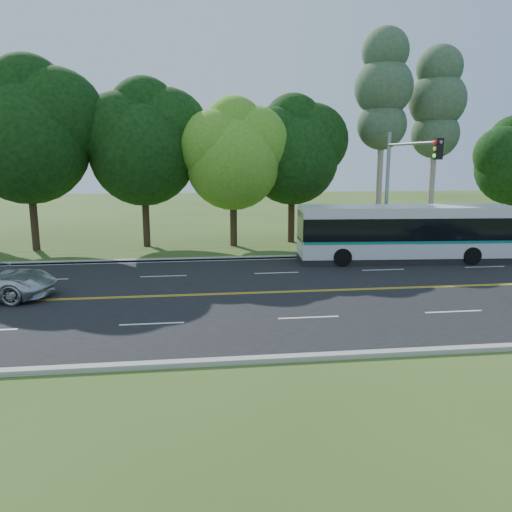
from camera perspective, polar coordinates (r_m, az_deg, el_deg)
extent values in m
plane|color=#35511B|center=(21.42, 5.20, -4.08)|extent=(120.00, 120.00, 0.00)
cube|color=black|center=(21.41, 5.20, -4.05)|extent=(60.00, 14.00, 0.02)
cube|color=#ABA69A|center=(28.24, 2.12, -0.12)|extent=(60.00, 0.30, 0.15)
cube|color=#ABA69A|center=(14.85, 11.17, -11.02)|extent=(60.00, 0.30, 0.15)
cube|color=#35511B|center=(30.03, 1.56, 0.53)|extent=(60.00, 4.00, 0.10)
cube|color=gold|center=(21.34, 5.25, -4.08)|extent=(57.00, 0.10, 0.00)
cube|color=gold|center=(21.49, 5.15, -3.96)|extent=(57.00, 0.10, 0.00)
cube|color=silver|center=(17.66, -11.81, -7.58)|extent=(2.20, 0.12, 0.00)
cube|color=silver|center=(18.04, 6.01, -6.99)|extent=(2.20, 0.12, 0.00)
cube|color=silver|center=(19.98, 21.65, -5.92)|extent=(2.20, 0.12, 0.00)
cube|color=silver|center=(25.32, -23.07, -2.49)|extent=(2.20, 0.12, 0.00)
cube|color=silver|center=(24.37, -10.53, -2.27)|extent=(2.20, 0.12, 0.00)
cube|color=silver|center=(24.65, 2.34, -1.93)|extent=(2.20, 0.12, 0.00)
cube|color=silver|center=(26.11, 14.34, -1.53)|extent=(2.20, 0.12, 0.00)
cube|color=silver|center=(28.57, 24.66, -1.13)|extent=(2.20, 0.12, 0.00)
cube|color=silver|center=(27.96, 2.22, -0.35)|extent=(57.00, 0.12, 0.00)
cube|color=silver|center=(15.14, 10.81, -10.79)|extent=(57.00, 0.12, 0.00)
cylinder|color=black|center=(32.79, -24.03, 3.88)|extent=(0.44, 0.44, 3.96)
sphere|color=black|center=(32.60, -24.68, 11.74)|extent=(7.20, 7.20, 7.20)
sphere|color=black|center=(32.52, -21.92, 14.50)|extent=(5.76, 5.76, 5.76)
sphere|color=black|center=(33.13, -24.69, 16.41)|extent=(4.68, 4.68, 4.68)
cylinder|color=black|center=(32.53, -12.46, 4.22)|extent=(0.44, 0.44, 3.60)
sphere|color=black|center=(32.31, -12.77, 11.47)|extent=(6.60, 6.60, 6.60)
sphere|color=black|center=(32.54, -10.14, 13.89)|extent=(5.28, 5.28, 5.28)
sphere|color=black|center=(32.29, -15.29, 13.41)|extent=(4.95, 4.95, 4.95)
sphere|color=black|center=(32.81, -12.72, 15.80)|extent=(4.29, 4.29, 4.29)
cylinder|color=black|center=(31.52, -2.58, 3.92)|extent=(0.44, 0.44, 3.24)
sphere|color=#4F821B|center=(31.26, -2.64, 10.57)|extent=(5.80, 5.80, 5.80)
sphere|color=#4F821B|center=(31.70, -0.29, 12.69)|extent=(4.64, 4.64, 4.64)
sphere|color=#4F821B|center=(31.00, -4.82, 12.42)|extent=(4.35, 4.35, 4.35)
sphere|color=#4F821B|center=(31.72, -2.55, 14.51)|extent=(3.77, 3.77, 3.77)
cylinder|color=black|center=(33.53, 4.06, 4.51)|extent=(0.44, 0.44, 3.42)
sphere|color=black|center=(33.30, 4.15, 11.03)|extent=(6.00, 6.00, 6.00)
sphere|color=black|center=(33.90, 6.38, 13.02)|extent=(4.80, 4.80, 4.80)
sphere|color=black|center=(32.90, 2.14, 12.88)|extent=(4.50, 4.50, 4.50)
sphere|color=black|center=(33.78, 4.24, 14.85)|extent=(3.90, 3.90, 3.90)
cylinder|color=#A89987|center=(34.97, 13.97, 9.73)|extent=(0.40, 0.40, 9.80)
sphere|color=#354E31|center=(35.02, 14.19, 14.31)|extent=(3.23, 3.23, 3.23)
sphere|color=#354E31|center=(35.24, 14.39, 18.17)|extent=(3.80, 3.80, 3.80)
sphere|color=#354E31|center=(35.59, 14.57, 21.74)|extent=(3.04, 3.04, 3.04)
cylinder|color=#A89987|center=(37.05, 19.52, 8.95)|extent=(0.40, 0.40, 9.10)
sphere|color=#354E31|center=(37.06, 19.79, 12.96)|extent=(3.23, 3.23, 3.23)
sphere|color=#354E31|center=(37.22, 20.02, 16.35)|extent=(3.80, 3.80, 3.80)
sphere|color=#354E31|center=(37.48, 20.25, 19.51)|extent=(3.04, 3.04, 3.04)
cylinder|color=black|center=(40.28, 26.91, 4.19)|extent=(0.44, 0.44, 3.06)
sphere|color=black|center=(39.32, 26.35, 10.34)|extent=(3.90, 3.90, 3.90)
sphere|color=maroon|center=(29.74, 7.52, 1.70)|extent=(1.50, 1.50, 1.50)
sphere|color=maroon|center=(30.01, 9.37, 1.73)|extent=(1.50, 1.50, 1.50)
sphere|color=maroon|center=(30.31, 11.19, 1.76)|extent=(1.50, 1.50, 1.50)
sphere|color=maroon|center=(30.63, 12.97, 1.79)|extent=(1.50, 1.50, 1.50)
sphere|color=maroon|center=(30.99, 14.70, 1.81)|extent=(1.50, 1.50, 1.50)
sphere|color=maroon|center=(31.37, 16.40, 1.83)|extent=(1.50, 1.50, 1.50)
sphere|color=maroon|center=(31.78, 18.06, 1.85)|extent=(1.50, 1.50, 1.50)
sphere|color=maroon|center=(32.22, 19.67, 1.87)|extent=(1.50, 1.50, 1.50)
sphere|color=maroon|center=(32.68, 21.23, 1.89)|extent=(1.50, 1.50, 1.50)
cube|color=brown|center=(31.61, 20.25, 0.65)|extent=(3.50, 1.40, 0.40)
cylinder|color=gray|center=(29.65, 14.71, 6.75)|extent=(0.20, 0.20, 7.00)
cylinder|color=gray|center=(26.82, 17.42, 12.16)|extent=(0.14, 6.00, 0.14)
cube|color=black|center=(24.29, 20.14, 11.43)|extent=(0.32, 0.28, 0.95)
sphere|color=red|center=(24.22, 19.83, 12.16)|extent=(0.18, 0.18, 0.18)
sphere|color=yellow|center=(24.21, 19.78, 11.45)|extent=(0.18, 0.18, 0.18)
sphere|color=#19D833|center=(24.21, 19.73, 10.74)|extent=(0.18, 0.18, 0.18)
cube|color=silver|center=(28.45, 16.62, 1.06)|extent=(11.70, 3.26, 0.96)
cube|color=black|center=(28.29, 16.74, 3.20)|extent=(11.64, 3.30, 1.19)
cube|color=silver|center=(28.19, 16.84, 4.94)|extent=(11.70, 3.26, 0.54)
cube|color=#0D7B72|center=(28.39, 16.67, 1.89)|extent=(11.64, 3.31, 0.13)
cube|color=black|center=(26.88, 5.13, 3.42)|extent=(0.22, 2.26, 1.64)
cube|color=#19E54C|center=(26.77, 5.19, 5.39)|extent=(0.15, 1.47, 0.21)
cube|color=black|center=(28.57, 16.55, -0.22)|extent=(11.69, 3.16, 0.34)
cylinder|color=black|center=(26.39, 9.84, -0.14)|extent=(0.98, 0.34, 0.96)
cylinder|color=black|center=(28.60, 8.82, 0.77)|extent=(0.98, 0.34, 0.96)
cylinder|color=black|center=(28.74, 23.43, 0.02)|extent=(0.98, 0.34, 0.96)
cylinder|color=black|center=(30.78, 21.55, 0.85)|extent=(0.98, 0.34, 0.96)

